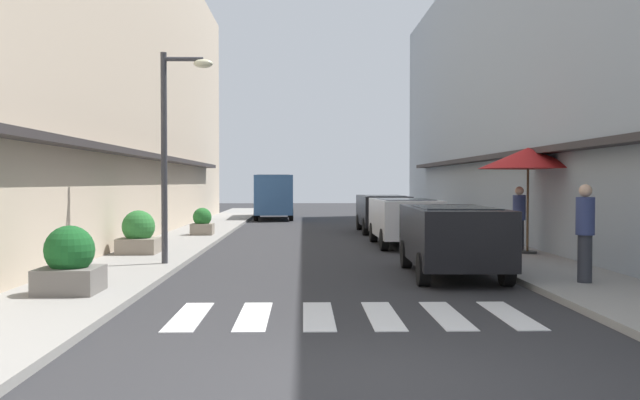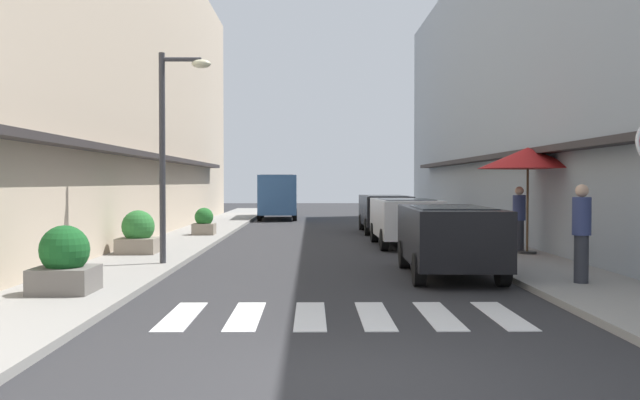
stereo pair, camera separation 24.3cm
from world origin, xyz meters
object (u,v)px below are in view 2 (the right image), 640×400
Objects in this scene: delivery_van at (277,193)px; planter_midblock at (138,234)px; parked_car_near at (449,233)px; parked_car_far at (385,209)px; street_lamp at (171,133)px; pedestrian_walking_far at (519,217)px; pedestrian_walking_near at (582,231)px; planter_corner at (65,262)px; planter_far at (204,222)px; cafe_umbrella at (528,158)px; parked_car_mid at (405,216)px.

planter_midblock is (-2.72, -18.79, -0.78)m from delivery_van.
delivery_van is at bearing 101.81° from parked_car_near.
parked_car_near is at bearing -78.19° from delivery_van.
parked_car_far is 0.92× the size of street_lamp.
parked_car_far is at bearing 50.16° from planter_midblock.
pedestrian_walking_far reaches higher than parked_car_near.
planter_corner is at bearing 59.63° from pedestrian_walking_near.
parked_car_far is at bearing 61.30° from street_lamp.
delivery_van is (-4.71, 9.89, 0.48)m from parked_car_far.
planter_far is (-1.99, -12.42, -0.85)m from delivery_van.
parked_car_far is 0.81× the size of delivery_van.
pedestrian_walking_far is at bearing 1.11° from planter_midblock.
planter_corner is 1.01× the size of planter_midblock.
parked_car_near is 0.78× the size of delivery_van.
cafe_umbrella is 2.45× the size of planter_midblock.
pedestrian_walking_far is (8.75, 2.43, -2.06)m from street_lamp.
pedestrian_walking_near is at bearing -53.35° from planter_far.
pedestrian_walking_near reaches higher than pedestrian_walking_far.
street_lamp reaches higher than parked_car_near.
street_lamp is 4.27× the size of planter_midblock.
street_lamp is 9.00m from planter_far.
planter_corner is (-9.79, -6.19, -1.97)m from cafe_umbrella.
planter_corner is (-7.05, -9.54, -0.29)m from parked_car_mid.
cafe_umbrella is 11.70m from planter_far.
parked_car_near reaches higher than planter_far.
street_lamp reaches higher than planter_midblock.
pedestrian_walking_near reaches higher than parked_car_near.
pedestrian_walking_far is at bearing -73.06° from parked_car_far.
parked_car_mid is (0.00, 6.83, 0.00)m from parked_car_near.
planter_far is (-6.70, 10.09, -0.37)m from parked_car_near.
cafe_umbrella is (7.45, -19.03, 1.19)m from delivery_van.
parked_car_far is 10.96m from delivery_van.
parked_car_far reaches higher than planter_midblock.
planter_corner is 0.65× the size of pedestrian_walking_far.
parked_car_far reaches higher than planter_corner.
delivery_van is 1.14× the size of street_lamp.
cafe_umbrella is at bearing -68.63° from delivery_van.
parked_car_mid is 4.53× the size of planter_far.
delivery_van is 19.01m from planter_midblock.
parked_car_mid reaches higher than planter_corner.
planter_far is at bearing 83.49° from planter_midblock.
parked_car_near is at bearing 13.88° from pedestrian_walking_near.
cafe_umbrella is at bearing -1.32° from planter_midblock.
planter_far is at bearing 94.01° from street_lamp.
pedestrian_walking_far is at bearing -42.10° from pedestrian_walking_near.
cafe_umbrella reaches higher than planter_midblock.
parked_car_mid is at bearing 129.24° from cafe_umbrella.
pedestrian_walking_far is (0.56, 5.65, -0.05)m from pedestrian_walking_near.
planter_midblock is (-7.43, -8.90, -0.30)m from parked_car_far.
planter_far is (-6.70, 3.26, -0.37)m from parked_car_mid.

